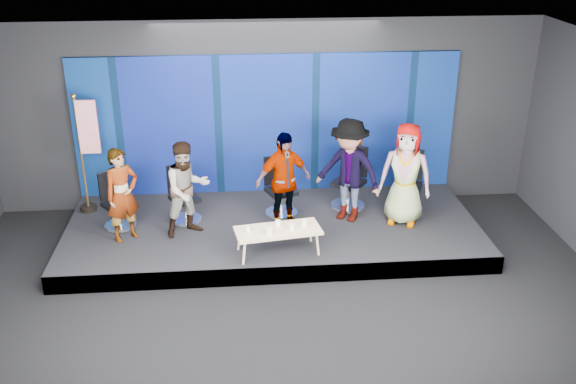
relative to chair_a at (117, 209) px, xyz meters
name	(u,v)px	position (x,y,z in m)	size (l,w,h in m)	color
ground	(285,323)	(2.61, -2.61, -0.62)	(10.00, 10.00, 0.00)	black
room_walls	(284,159)	(2.61, -2.61, 1.81)	(10.02, 8.02, 3.51)	black
riser	(273,231)	(2.61, -0.11, -0.47)	(7.00, 3.00, 0.30)	black
backdrop	(267,125)	(2.61, 1.34, 0.98)	(7.00, 0.08, 2.60)	navy
chair_a	(117,209)	(0.00, 0.00, 0.00)	(0.76, 0.76, 0.96)	silver
panelist_a	(122,195)	(0.20, -0.46, 0.46)	(0.57, 0.37, 1.55)	black
chair_b	(184,203)	(1.11, 0.13, 0.01)	(0.74, 0.74, 0.98)	silver
panelist_b	(187,189)	(1.21, -0.35, 0.48)	(0.77, 0.60, 1.59)	black
chair_c	(280,196)	(2.77, 0.26, 0.02)	(0.75, 0.75, 1.03)	silver
panelist_c	(283,181)	(2.79, -0.24, 0.52)	(0.98, 0.41, 1.67)	black
chair_d	(350,188)	(4.03, 0.44, 0.05)	(0.87, 0.87, 1.11)	silver
panelist_d	(349,170)	(3.91, -0.05, 0.59)	(1.17, 0.67, 1.80)	black
chair_e	(407,191)	(5.03, 0.22, 0.04)	(0.80, 0.80, 1.09)	silver
panelist_e	(405,174)	(4.84, -0.25, 0.57)	(0.86, 0.56, 1.76)	black
coffee_table	(278,231)	(2.63, -1.15, 0.06)	(1.39, 0.76, 0.41)	tan
mug_a	(248,229)	(2.17, -1.18, 0.13)	(0.07, 0.07, 0.09)	white
mug_b	(269,231)	(2.49, -1.30, 0.14)	(0.09, 0.09, 0.11)	white
mug_c	(278,223)	(2.64, -1.03, 0.14)	(0.08, 0.08, 0.10)	white
mug_d	(292,227)	(2.84, -1.17, 0.14)	(0.08, 0.08, 0.09)	white
mug_e	(304,223)	(3.05, -1.06, 0.14)	(0.09, 0.09, 0.10)	white
flag_stand	(87,151)	(-0.53, 0.68, 0.82)	(0.49, 0.29, 2.14)	black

